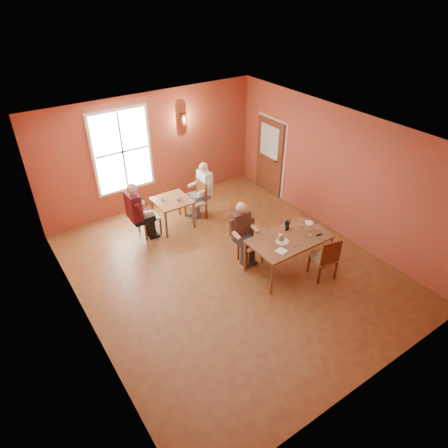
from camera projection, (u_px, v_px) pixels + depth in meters
ground at (229, 269)px, 8.65m from camera, size 6.00×7.00×0.01m
wall_back at (152, 151)px, 10.25m from camera, size 6.00×0.04×3.00m
wall_front at (377, 320)px, 5.40m from camera, size 6.00×0.04×3.00m
wall_left at (77, 263)px, 6.42m from camera, size 0.04×7.00×3.00m
wall_right at (336, 172)px, 9.23m from camera, size 0.04×7.00×3.00m
ceiling at (230, 136)px, 7.00m from camera, size 6.00×7.00×0.04m
window at (122, 152)px, 9.73m from camera, size 1.36×0.10×1.96m
door at (269, 157)px, 11.05m from camera, size 0.12×1.04×2.10m
wall_sconce at (183, 119)px, 10.22m from camera, size 0.16×0.16×0.28m
main_table at (288, 253)px, 8.45m from camera, size 1.69×0.95×0.79m
chair_diner_main at (251, 243)px, 8.62m from camera, size 0.42×0.42×0.96m
diner_main at (252, 236)px, 8.50m from camera, size 0.54×0.54×1.34m
chair_empty at (324, 257)px, 8.19m from camera, size 0.53×0.53×1.00m
plate_food at (282, 241)px, 8.12m from camera, size 0.33×0.33×0.04m
sandwich at (280, 238)px, 8.15m from camera, size 0.10×0.09×0.11m
goblet_a at (303, 226)px, 8.45m from camera, size 0.08×0.08×0.18m
goblet_b at (316, 227)px, 8.39m from camera, size 0.11×0.11×0.20m
goblet_c at (310, 234)px, 8.20m from camera, size 0.09×0.09×0.19m
menu_stand at (287, 225)px, 8.44m from camera, size 0.14×0.10×0.22m
knife at (298, 245)px, 8.02m from camera, size 0.21×0.04×0.00m
napkin at (281, 251)px, 7.86m from camera, size 0.22×0.22×0.01m
side_plate at (309, 223)px, 8.71m from camera, size 0.25×0.25×0.01m
sunglasses at (319, 235)px, 8.32m from camera, size 0.14×0.05×0.02m
second_table at (173, 213)px, 9.88m from camera, size 0.84×0.84×0.74m
chair_diner_white at (195, 201)px, 10.11m from camera, size 0.44×0.44×0.99m
diner_white at (196, 194)px, 10.02m from camera, size 0.55×0.55×1.38m
chair_diner_maroon at (149, 216)px, 9.50m from camera, size 0.44×0.44×0.99m
diner_maroon at (146, 208)px, 9.36m from camera, size 0.58×0.58×1.46m
cup_a at (178, 198)px, 9.64m from camera, size 0.15×0.15×0.10m
cup_b at (162, 199)px, 9.62m from camera, size 0.12×0.12×0.09m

